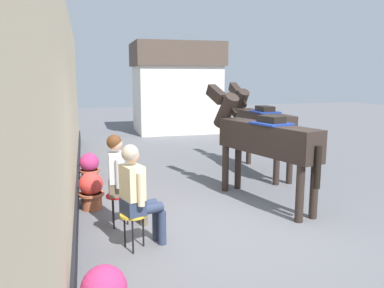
% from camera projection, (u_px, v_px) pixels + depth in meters
% --- Properties ---
extents(ground_plane, '(40.00, 40.00, 0.00)m').
position_uv_depth(ground_plane, '(188.00, 175.00, 8.82)').
color(ground_plane, slate).
extents(pub_facade_wall, '(0.34, 14.00, 3.40)m').
position_uv_depth(pub_facade_wall, '(63.00, 118.00, 6.46)').
color(pub_facade_wall, '#CCB793').
rests_on(pub_facade_wall, ground_plane).
extents(distant_cottage, '(3.40, 2.60, 3.50)m').
position_uv_depth(distant_cottage, '(176.00, 87.00, 15.53)').
color(distant_cottage, silver).
rests_on(distant_cottage, ground_plane).
extents(seated_visitor_near, '(0.61, 0.49, 1.39)m').
position_uv_depth(seated_visitor_near, '(137.00, 191.00, 4.99)').
color(seated_visitor_near, gold).
rests_on(seated_visitor_near, ground_plane).
extents(seated_visitor_far, '(0.61, 0.49, 1.39)m').
position_uv_depth(seated_visitor_far, '(121.00, 175.00, 5.77)').
color(seated_visitor_far, red).
rests_on(seated_visitor_far, ground_plane).
extents(saddled_horse_near, '(1.07, 2.92, 2.06)m').
position_uv_depth(saddled_horse_near, '(261.00, 138.00, 6.83)').
color(saddled_horse_near, '#2D231E').
rests_on(saddled_horse_near, ground_plane).
extents(saddled_horse_far, '(0.52, 3.00, 2.06)m').
position_uv_depth(saddled_horse_far, '(260.00, 123.00, 8.95)').
color(saddled_horse_far, '#2D231E').
rests_on(saddled_horse_far, ground_plane).
extents(flower_planter_inner_far, '(0.43, 0.43, 0.64)m').
position_uv_depth(flower_planter_inner_far, '(91.00, 190.00, 6.56)').
color(flower_planter_inner_far, '#A85638').
rests_on(flower_planter_inner_far, ground_plane).
extents(flower_planter_farthest, '(0.43, 0.43, 0.64)m').
position_uv_depth(flower_planter_farthest, '(89.00, 167.00, 8.17)').
color(flower_planter_farthest, '#A85638').
rests_on(flower_planter_farthest, ground_plane).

